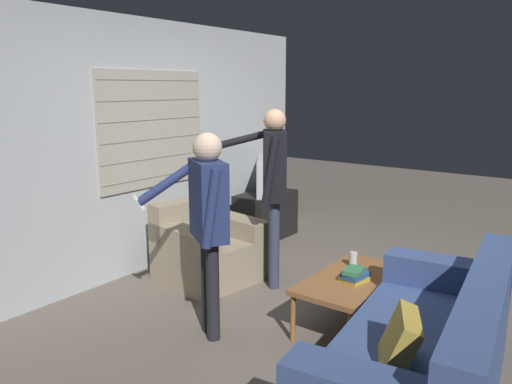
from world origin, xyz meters
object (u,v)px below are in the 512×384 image
Objects in this scene: couch_blue at (426,361)px; spare_remote at (364,275)px; armchair_beige at (207,248)px; soda_can at (353,259)px; coffee_table at (351,282)px; tv at (266,175)px; floor_fan at (227,237)px; person_right_standing at (273,176)px; book_stack at (355,275)px; person_left_standing at (207,211)px.

spare_remote is (0.84, 0.77, 0.08)m from couch_blue.
armchair_beige is 7.89× the size of soda_can.
coffee_table is at bearing 95.98° from armchair_beige.
spare_remote is at bearing 19.97° from tv.
floor_fan is (0.48, 1.78, -0.24)m from soda_can.
spare_remote is (0.01, -1.67, 0.11)m from armchair_beige.
book_stack is at bearing -147.08° from person_right_standing.
person_left_standing reaches higher than armchair_beige.
couch_blue reaches higher than spare_remote.
floor_fan is at bearing -29.67° from tv.
floor_fan is at bearing 69.33° from coffee_table.
tv is 3.19× the size of book_stack.
coffee_table is 0.63× the size of person_right_standing.
person_left_standing is at bearing 151.88° from person_right_standing.
soda_can reaches higher than book_stack.
person_right_standing reaches higher than book_stack.
armchair_beige is 0.94× the size of coffee_table.
person_left_standing is 1.24m from book_stack.
book_stack is 1.88× the size of soda_can.
person_left_standing is 1.34m from soda_can.
person_right_standing is at bearing 122.33° from spare_remote.
book_stack is (0.70, 0.79, 0.12)m from couch_blue.
soda_can is 0.28× the size of floor_fan.
coffee_table is 1.40× the size of tv.
person_right_standing is 1.29m from floor_fan.
person_left_standing is 2.00m from floor_fan.
armchair_beige reaches higher than soda_can.
couch_blue is 2.66× the size of tv.
couch_blue is 1.29× the size of person_left_standing.
tv is (1.47, 0.34, 0.49)m from armchair_beige.
book_stack reaches higher than coffee_table.
spare_remote is at bearing -130.40° from soda_can.
coffee_table is 0.12m from spare_remote.
person_left_standing is (-0.87, -0.80, 0.68)m from armchair_beige.
armchair_beige is 0.64× the size of person_left_standing.
armchair_beige is at bearing -156.60° from floor_fan.
couch_blue is at bearing -136.46° from soda_can.
person_left_standing reaches higher than tv.
person_right_standing is at bearing 119.22° from armchair_beige.
armchair_beige reaches higher than spare_remote.
book_stack is at bearing 41.73° from couch_blue.
floor_fan is at bearing 28.80° from person_right_standing.
soda_can reaches higher than spare_remote.
soda_can is (0.15, -1.50, 0.16)m from armchair_beige.
armchair_beige is 2.21× the size of floor_fan.
soda_can is at bearing -132.68° from person_right_standing.
book_stack is at bearing -111.77° from floor_fan.
couch_blue is 1.90× the size of coffee_table.
spare_remote is at bearing -101.70° from person_left_standing.
soda_can is (0.29, 0.15, 0.01)m from book_stack.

